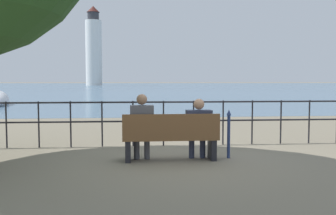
{
  "coord_description": "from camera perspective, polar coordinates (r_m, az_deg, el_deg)",
  "views": [
    {
      "loc": [
        -0.71,
        -7.01,
        1.5
      ],
      "look_at": [
        0.0,
        0.5,
        0.97
      ],
      "focal_mm": 40.0,
      "sensor_mm": 36.0,
      "label": 1
    }
  ],
  "objects": [
    {
      "name": "ground_plane",
      "position": [
        7.2,
        0.38,
        -8.02
      ],
      "size": [
        1000.0,
        1000.0,
        0.0
      ],
      "primitive_type": "plane",
      "color": "#7A705B"
    },
    {
      "name": "harbor_water",
      "position": [
        165.43,
        -5.15,
        3.49
      ],
      "size": [
        600.0,
        300.0,
        0.01
      ],
      "color": "slate",
      "rests_on": "ground_plane"
    },
    {
      "name": "park_bench",
      "position": [
        7.06,
        0.43,
        -4.69
      ],
      "size": [
        1.81,
        0.45,
        0.9
      ],
      "color": "brown",
      "rests_on": "ground_plane"
    },
    {
      "name": "seated_person_left",
      "position": [
        7.07,
        -4.0,
        -2.58
      ],
      "size": [
        0.44,
        0.35,
        1.26
      ],
      "color": "#4C4C51",
      "rests_on": "ground_plane"
    },
    {
      "name": "seated_person_right",
      "position": [
        7.19,
        4.67,
        -2.82
      ],
      "size": [
        0.49,
        0.35,
        1.17
      ],
      "color": "#2D3347",
      "rests_on": "ground_plane"
    },
    {
      "name": "promenade_railing",
      "position": [
        8.7,
        -0.7,
        -1.32
      ],
      "size": [
        11.36,
        0.04,
        1.05
      ],
      "color": "black",
      "rests_on": "ground_plane"
    },
    {
      "name": "closed_umbrella",
      "position": [
        7.39,
        9.23,
        -3.55
      ],
      "size": [
        0.09,
        0.09,
        0.96
      ],
      "color": "navy",
      "rests_on": "ground_plane"
    },
    {
      "name": "harbor_lighthouse",
      "position": [
        137.75,
        -11.26,
        8.78
      ],
      "size": [
        5.76,
        5.76,
        28.16
      ],
      "color": "white",
      "rests_on": "ground_plane"
    }
  ]
}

